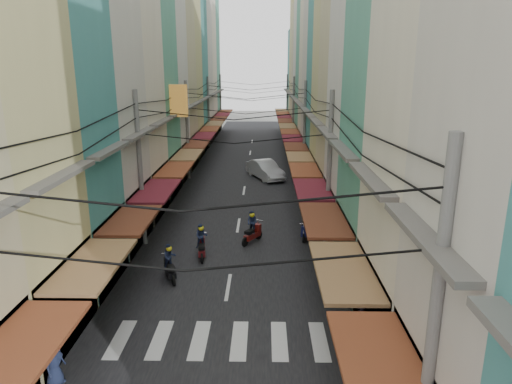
# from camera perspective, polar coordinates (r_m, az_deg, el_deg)

# --- Properties ---
(ground) EXTENTS (160.00, 160.00, 0.00)m
(ground) POSITION_cam_1_polar(r_m,az_deg,el_deg) (22.12, -3.09, -9.44)
(ground) COLOR slate
(ground) RESTS_ON ground
(road) EXTENTS (10.00, 80.00, 0.02)m
(road) POSITION_cam_1_polar(r_m,az_deg,el_deg) (41.11, -1.15, 2.37)
(road) COLOR black
(road) RESTS_ON ground
(sidewalk_left) EXTENTS (3.00, 80.00, 0.06)m
(sidewalk_left) POSITION_cam_1_polar(r_m,az_deg,el_deg) (41.85, -10.08, 2.40)
(sidewalk_left) COLOR gray
(sidewalk_left) RESTS_ON ground
(sidewalk_right) EXTENTS (3.00, 80.00, 0.06)m
(sidewalk_right) POSITION_cam_1_polar(r_m,az_deg,el_deg) (41.37, 7.89, 2.34)
(sidewalk_right) COLOR gray
(sidewalk_right) RESTS_ON ground
(crosswalk) EXTENTS (7.55, 2.40, 0.01)m
(crosswalk) POSITION_cam_1_polar(r_m,az_deg,el_deg) (16.87, -4.58, -17.95)
(crosswalk) COLOR silver
(crosswalk) RESTS_ON ground
(building_row_left) EXTENTS (7.80, 67.67, 23.70)m
(building_row_left) POSITION_cam_1_polar(r_m,az_deg,el_deg) (37.78, -14.00, 15.72)
(building_row_left) COLOR beige
(building_row_left) RESTS_ON ground
(building_row_right) EXTENTS (7.80, 68.98, 22.59)m
(building_row_right) POSITION_cam_1_polar(r_m,az_deg,el_deg) (37.02, 11.36, 15.32)
(building_row_right) COLOR teal
(building_row_right) RESTS_ON ground
(utility_poles) EXTENTS (10.20, 66.13, 8.20)m
(utility_poles) POSITION_cam_1_polar(r_m,az_deg,el_deg) (35.17, -1.51, 11.01)
(utility_poles) COLOR slate
(utility_poles) RESTS_ON ground
(white_car) EXTENTS (5.89, 4.27, 1.94)m
(white_car) POSITION_cam_1_polar(r_m,az_deg,el_deg) (39.20, 1.17, 1.71)
(white_car) COLOR #BDBDC1
(white_car) RESTS_ON ground
(bicycle) EXTENTS (1.87, 0.90, 1.24)m
(bicycle) POSITION_cam_1_polar(r_m,az_deg,el_deg) (25.27, 14.70, -6.68)
(bicycle) COLOR black
(bicycle) RESTS_ON ground
(moving_scooters) EXTENTS (6.87, 7.02, 1.79)m
(moving_scooters) POSITION_cam_1_polar(r_m,az_deg,el_deg) (23.35, -3.80, -6.66)
(moving_scooters) COLOR black
(moving_scooters) RESTS_ON ground
(parked_scooters) EXTENTS (13.33, 15.19, 1.01)m
(parked_scooters) POSITION_cam_1_polar(r_m,az_deg,el_deg) (17.94, 12.50, -14.41)
(parked_scooters) COLOR black
(parked_scooters) RESTS_ON ground
(pedestrians) EXTENTS (12.27, 23.78, 2.06)m
(pedestrians) POSITION_cam_1_polar(r_m,az_deg,el_deg) (23.90, -13.00, -5.35)
(pedestrians) COLOR #261F29
(pedestrians) RESTS_ON ground
(market_umbrella) EXTENTS (2.07, 2.07, 2.19)m
(market_umbrella) POSITION_cam_1_polar(r_m,az_deg,el_deg) (16.92, 20.91, -11.48)
(market_umbrella) COLOR #B2B2B7
(market_umbrella) RESTS_ON ground
(traffic_sign) EXTENTS (0.10, 0.59, 2.70)m
(traffic_sign) POSITION_cam_1_polar(r_m,az_deg,el_deg) (18.00, 14.25, -9.18)
(traffic_sign) COLOR slate
(traffic_sign) RESTS_ON ground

